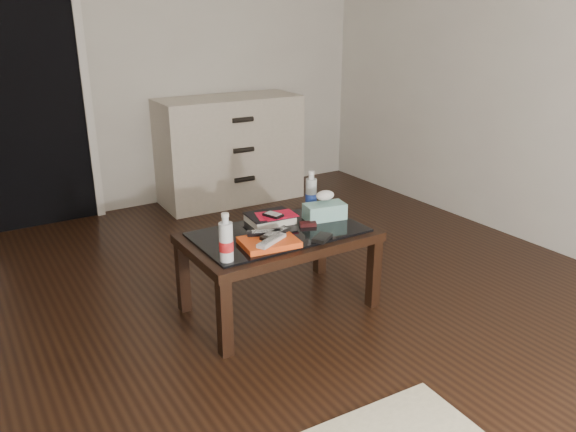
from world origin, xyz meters
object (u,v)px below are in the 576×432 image
(water_bottle_right, at_px, (311,191))
(textbook, at_px, (270,218))
(coffee_table, at_px, (279,242))
(water_bottle_left, at_px, (226,237))
(dresser, at_px, (230,150))
(tissue_box, at_px, (325,211))

(water_bottle_right, bearing_deg, textbook, -170.42)
(textbook, bearing_deg, coffee_table, -96.59)
(coffee_table, relative_size, water_bottle_left, 4.20)
(dresser, distance_m, tissue_box, 1.88)
(coffee_table, height_order, textbook, textbook)
(dresser, height_order, water_bottle_left, dresser)
(water_bottle_left, distance_m, tissue_box, 0.76)
(water_bottle_right, bearing_deg, coffee_table, -150.06)
(water_bottle_right, bearing_deg, dresser, 79.85)
(coffee_table, bearing_deg, textbook, 78.10)
(textbook, bearing_deg, tissue_box, -16.82)
(water_bottle_right, distance_m, tissue_box, 0.19)
(water_bottle_left, height_order, tissue_box, water_bottle_left)
(dresser, bearing_deg, water_bottle_right, -98.23)
(dresser, bearing_deg, coffee_table, -107.00)
(coffee_table, distance_m, textbook, 0.17)
(coffee_table, relative_size, water_bottle_right, 4.20)
(coffee_table, height_order, tissue_box, tissue_box)
(textbook, xyz_separation_m, water_bottle_left, (-0.43, -0.34, 0.10))
(textbook, distance_m, tissue_box, 0.31)
(water_bottle_left, xyz_separation_m, water_bottle_right, (0.75, 0.39, 0.00))
(dresser, distance_m, textbook, 1.84)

